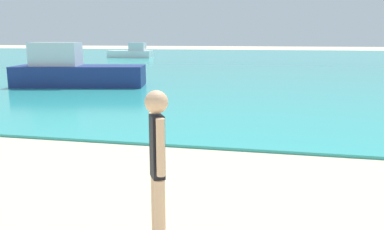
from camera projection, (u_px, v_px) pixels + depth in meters
The scene contains 4 objects.
water at pixel (259, 60), 36.25m from camera, with size 160.00×60.00×0.06m, color teal.
person_standing at pixel (157, 164), 3.66m from camera, with size 0.23×0.34×1.63m.
boat_near at pixel (75, 71), 16.53m from camera, with size 5.65×2.80×1.84m.
boat_far at pixel (132, 53), 39.85m from camera, with size 4.53×1.56×1.53m.
Camera 1 is at (1.59, 4.06, 2.10)m, focal length 36.42 mm.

